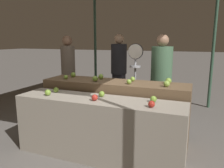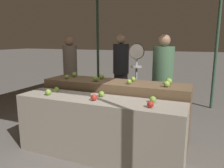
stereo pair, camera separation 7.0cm
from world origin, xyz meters
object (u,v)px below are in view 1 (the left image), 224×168
person_vendor_at_scale (161,73)px  person_customer_right (68,67)px  produce_scale (135,67)px  person_customer_left (119,65)px

person_vendor_at_scale → person_customer_right: (-2.08, 0.04, 0.02)m
produce_scale → person_customer_left: bearing=123.2°
person_customer_right → produce_scale: bearing=146.0°
person_vendor_at_scale → person_customer_left: 1.35m
person_customer_left → person_vendor_at_scale: bearing=161.6°
person_vendor_at_scale → person_customer_right: person_vendor_at_scale is taller
person_customer_left → person_customer_right: 1.19m
produce_scale → person_customer_right: 1.70m
person_customer_left → produce_scale: bearing=138.3°
produce_scale → person_customer_right: bearing=167.6°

